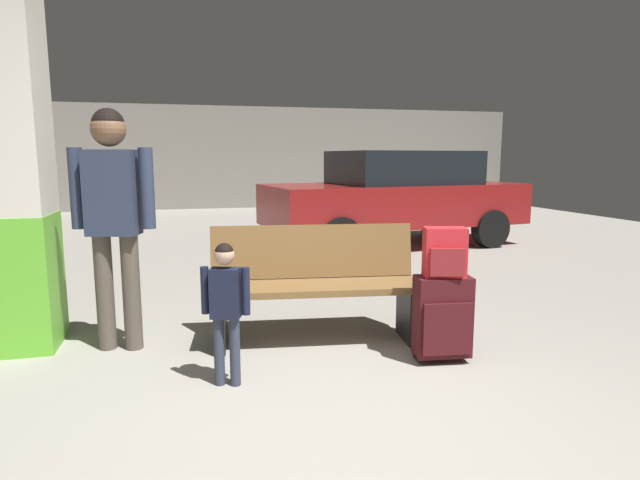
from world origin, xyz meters
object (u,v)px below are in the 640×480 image
(structural_pillar, at_px, (4,155))
(backpack_bright, at_px, (445,253))
(suitcase, at_px, (443,317))
(parked_car_near, at_px, (396,195))
(bench, at_px, (315,285))
(adult, at_px, (113,204))
(child, at_px, (225,299))

(structural_pillar, bearing_deg, backpack_bright, -19.77)
(backpack_bright, bearing_deg, suitcase, 14.60)
(parked_car_near, bearing_deg, structural_pillar, -140.84)
(bench, bearing_deg, adult, 173.03)
(suitcase, bearing_deg, backpack_bright, -165.40)
(bench, bearing_deg, child, -137.61)
(bench, height_order, child, child)
(adult, bearing_deg, parked_car_near, 45.98)
(bench, xyz_separation_m, suitcase, (0.75, -0.64, -0.12))
(bench, distance_m, backpack_bright, 1.04)
(structural_pillar, relative_size, child, 3.19)
(backpack_bright, relative_size, child, 0.38)
(child, bearing_deg, suitcase, 0.96)
(bench, height_order, backpack_bright, backpack_bright)
(suitcase, bearing_deg, parked_car_near, 71.40)
(bench, relative_size, child, 1.83)
(bench, height_order, adult, adult)
(suitcase, xyz_separation_m, child, (-1.48, -0.02, 0.24))
(adult, relative_size, parked_car_near, 0.41)
(suitcase, relative_size, adult, 0.34)
(backpack_bright, xyz_separation_m, parked_car_near, (1.60, 4.76, 0.03))
(bench, relative_size, adult, 0.94)
(child, distance_m, adult, 1.23)
(adult, bearing_deg, bench, -6.97)
(adult, bearing_deg, suitcase, -20.42)
(backpack_bright, height_order, child, backpack_bright)
(child, bearing_deg, backpack_bright, 0.95)
(structural_pillar, distance_m, child, 2.02)
(child, height_order, adult, adult)
(structural_pillar, distance_m, adult, 0.85)
(suitcase, distance_m, child, 1.50)
(child, distance_m, parked_car_near, 5.70)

